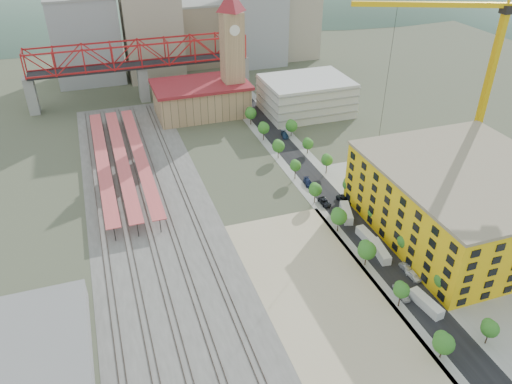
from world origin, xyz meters
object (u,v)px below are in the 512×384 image
object	(u,v)px
car_0	(403,295)
clock_tower	(232,42)
construction_building	(465,201)
site_trailer_c	(368,238)
site_trailer_b	(380,251)
tower_crane	(481,58)
site_trailer_a	(426,303)
site_trailer_d	(346,213)

from	to	relation	value
car_0	clock_tower	bearing A→B (deg)	95.64
construction_building	car_0	size ratio (longest dim) A/B	11.02
construction_building	site_trailer_c	world-z (taller)	construction_building
construction_building	site_trailer_c	distance (m)	27.48
site_trailer_c	site_trailer_b	bearing A→B (deg)	-93.27
site_trailer_b	car_0	world-z (taller)	site_trailer_b
construction_building	car_0	distance (m)	35.12
clock_tower	tower_crane	bearing A→B (deg)	-53.81
tower_crane	site_trailer_c	distance (m)	62.96
site_trailer_b	car_0	bearing A→B (deg)	-93.69
clock_tower	car_0	world-z (taller)	clock_tower
site_trailer_a	car_0	world-z (taller)	site_trailer_a
clock_tower	site_trailer_d	size ratio (longest dim) A/B	5.70
tower_crane	site_trailer_c	bearing A→B (deg)	-152.42
construction_building	site_trailer_d	xyz separation A→B (m)	(-26.00, 15.58, -8.16)
site_trailer_a	car_0	bearing A→B (deg)	115.94
clock_tower	site_trailer_b	size ratio (longest dim) A/B	5.89
construction_building	site_trailer_b	world-z (taller)	construction_building
site_trailer_a	site_trailer_b	size ratio (longest dim) A/B	1.00
site_trailer_c	site_trailer_d	distance (m)	12.21
tower_crane	car_0	bearing A→B (deg)	-137.13
clock_tower	site_trailer_b	xyz separation A→B (m)	(8.00, -102.71, -27.49)
construction_building	site_trailer_a	world-z (taller)	construction_building
construction_building	car_0	bearing A→B (deg)	-148.41
site_trailer_a	site_trailer_c	size ratio (longest dim) A/B	1.01
site_trailer_b	site_trailer_d	distance (m)	18.29
tower_crane	site_trailer_d	world-z (taller)	tower_crane
construction_building	car_0	xyz separation A→B (m)	(-29.00, -17.83, -8.63)
clock_tower	tower_crane	size ratio (longest dim) A/B	0.85
clock_tower	car_0	size ratio (longest dim) A/B	11.32
site_trailer_c	car_0	xyz separation A→B (m)	(-3.00, -21.20, -0.41)
site_trailer_a	site_trailer_b	xyz separation A→B (m)	(0.00, 19.54, 0.00)
construction_building	clock_tower	bearing A→B (deg)	108.78
site_trailer_c	site_trailer_a	bearing A→B (deg)	-93.27
car_0	site_trailer_c	bearing A→B (deg)	85.16
construction_building	site_trailer_c	bearing A→B (deg)	172.62
site_trailer_c	car_0	bearing A→B (deg)	-101.32
site_trailer_a	car_0	size ratio (longest dim) A/B	1.92
site_trailer_c	site_trailer_d	bearing A→B (deg)	86.73
clock_tower	site_trailer_b	world-z (taller)	clock_tower
clock_tower	site_trailer_d	distance (m)	89.13
tower_crane	site_trailer_c	xyz separation A→B (m)	(-45.37, -23.69, -36.66)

